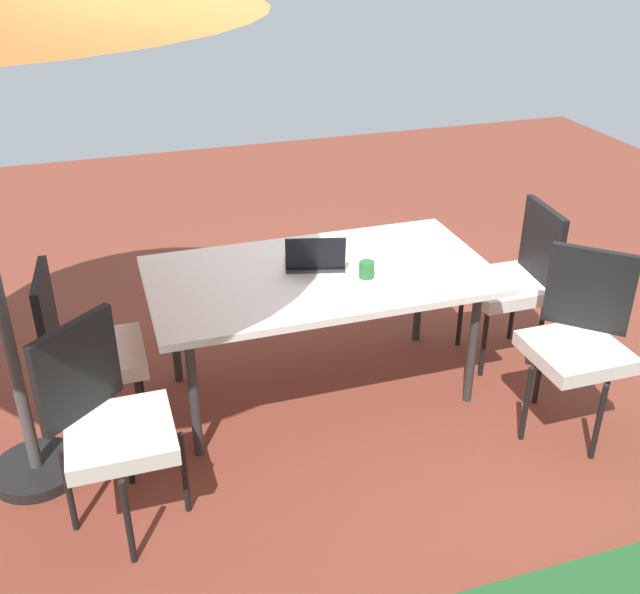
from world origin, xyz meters
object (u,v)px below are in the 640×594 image
object	(u,v)px
chair_east	(84,348)
chair_northwest	(579,336)
chair_west	(515,276)
laptop	(315,260)
chair_northeast	(108,419)
dining_table	(320,281)
cup	(367,270)

from	to	relation	value
chair_east	chair_northwest	distance (m)	2.53
chair_east	chair_west	distance (m)	2.49
chair_northwest	laptop	world-z (taller)	laptop
chair_northeast	chair_west	size ratio (longest dim) A/B	1.00
dining_table	chair_northeast	world-z (taller)	chair_northeast
chair_east	laptop	world-z (taller)	laptop
chair_west	cup	size ratio (longest dim) A/B	11.07
chair_northwest	cup	xyz separation A→B (m)	(0.96, -0.57, 0.26)
chair_northeast	cup	bearing A→B (deg)	-19.41
chair_northwest	cup	distance (m)	1.15
chair_northwest	laptop	distance (m)	1.44
laptop	cup	bearing A→B (deg)	154.93
dining_table	cup	bearing A→B (deg)	147.90
dining_table	laptop	xyz separation A→B (m)	(0.01, -0.06, 0.10)
dining_table	chair_west	xyz separation A→B (m)	(-1.23, -0.01, -0.16)
dining_table	chair_northeast	distance (m)	1.37
chair_east	cup	xyz separation A→B (m)	(-1.48, 0.09, 0.26)
dining_table	cup	distance (m)	0.27
chair_northeast	chair_northwest	distance (m)	2.37
dining_table	cup	xyz separation A→B (m)	(-0.22, 0.14, 0.10)
chair_northeast	chair_east	world-z (taller)	same
chair_northeast	chair_west	distance (m)	2.51
chair_northeast	chair_east	xyz separation A→B (m)	(0.08, -0.64, 0.00)
dining_table	chair_northeast	xyz separation A→B (m)	(1.18, 0.68, -0.16)
chair_west	dining_table	bearing A→B (deg)	-84.74
laptop	cup	size ratio (longest dim) A/B	4.21
chair_east	laptop	bearing A→B (deg)	-81.27
chair_east	chair_northwest	world-z (taller)	same
chair_northeast	cup	xyz separation A→B (m)	(-1.40, -0.54, 0.26)
dining_table	cup	size ratio (longest dim) A/B	20.87
chair_east	cup	world-z (taller)	chair_east
chair_northeast	chair_west	xyz separation A→B (m)	(-2.41, -0.69, 0.00)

